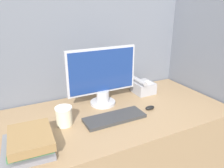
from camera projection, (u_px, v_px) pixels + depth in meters
The scene contains 9 objects.
cubicle_panel_rear at pixel (93, 83), 1.76m from camera, with size 1.90×0.04×1.61m.
cubicle_panel_right at pixel (200, 82), 1.78m from camera, with size 0.04×0.80×1.61m.
desk at pixel (116, 157), 1.58m from camera, with size 1.50×0.74×0.73m.
monitor at pixel (102, 78), 1.50m from camera, with size 0.50×0.18×0.40m.
keyboard at pixel (115, 118), 1.36m from camera, with size 0.38×0.14×0.02m.
mouse at pixel (150, 108), 1.48m from camera, with size 0.07×0.04×0.03m.
coffee_cup at pixel (64, 116), 1.28m from camera, with size 0.10×0.10×0.12m.
book_stack at pixel (29, 142), 1.07m from camera, with size 0.26×0.30×0.09m.
desk_telephone at pixel (143, 87), 1.74m from camera, with size 0.15×0.18×0.12m.
Camera 1 is at (-0.61, -0.77, 1.42)m, focal length 35.00 mm.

